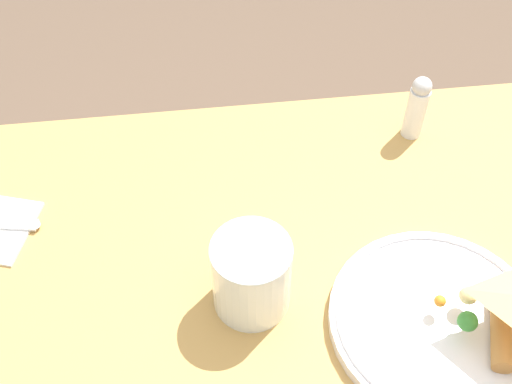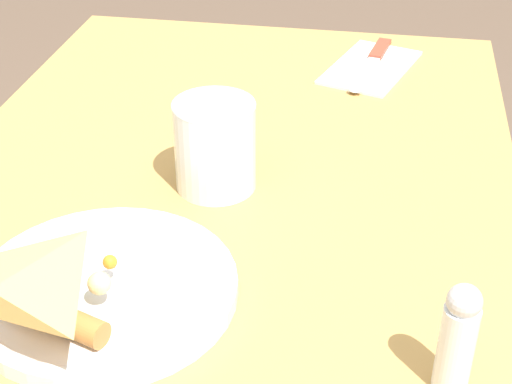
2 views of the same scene
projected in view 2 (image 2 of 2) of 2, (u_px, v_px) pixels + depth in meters
The scene contains 6 objects.
dining_table at pixel (215, 296), 0.91m from camera, with size 1.10×0.67×0.74m.
plate_pizza at pixel (101, 286), 0.71m from camera, with size 0.24×0.24×0.05m.
milk_glass at pixel (215, 149), 0.86m from camera, with size 0.09×0.09×0.10m.
napkin_folded at pixel (371, 67), 1.16m from camera, with size 0.20×0.15×0.00m.
butter_knife at pixel (372, 62), 1.16m from camera, with size 0.20×0.05×0.01m.
salt_shaker at pixel (458, 338), 0.60m from camera, with size 0.03×0.03×0.10m.
Camera 2 is at (0.68, 0.17, 1.21)m, focal length 55.00 mm.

